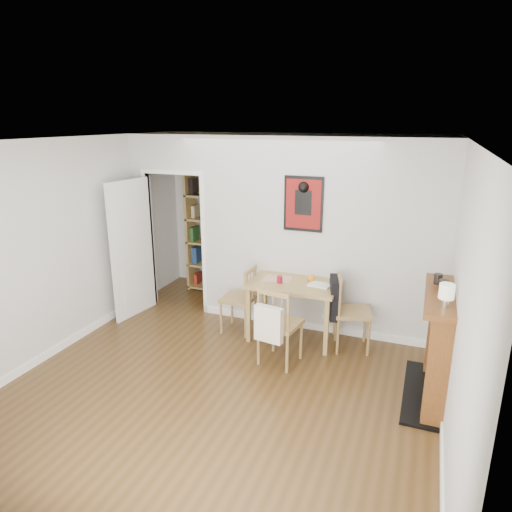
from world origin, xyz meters
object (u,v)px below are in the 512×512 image
at_px(fireplace, 439,343).
at_px(ceramic_jar_a, 444,286).
at_px(red_glass, 280,279).
at_px(orange_fruit, 311,278).
at_px(notebook, 319,285).
at_px(bookshelf, 213,232).
at_px(dining_table, 294,289).
at_px(chair_right, 351,312).
at_px(mantel_lamp, 447,293).
at_px(ceramic_jar_b, 438,279).
at_px(chair_front, 280,324).
at_px(chair_left, 238,299).

bearing_deg(fireplace, ceramic_jar_a, 116.75).
bearing_deg(red_glass, orange_fruit, 28.33).
height_order(fireplace, ceramic_jar_a, ceramic_jar_a).
height_order(fireplace, notebook, fireplace).
xyz_separation_m(bookshelf, red_glass, (1.60, -1.33, -0.19)).
height_order(dining_table, chair_right, chair_right).
xyz_separation_m(mantel_lamp, ceramic_jar_b, (-0.07, 0.61, -0.08)).
bearing_deg(ceramic_jar_a, chair_front, 178.64).
distance_m(chair_left, chair_right, 1.51).
distance_m(red_glass, ceramic_jar_b, 1.94).
xyz_separation_m(bookshelf, fireplace, (3.53, -2.01, -0.40)).
xyz_separation_m(chair_left, notebook, (1.09, 0.07, 0.32)).
relative_size(orange_fruit, ceramic_jar_a, 0.74).
xyz_separation_m(ceramic_jar_a, ceramic_jar_b, (-0.05, 0.21, -0.01)).
bearing_deg(chair_right, chair_left, -178.15).
height_order(bookshelf, orange_fruit, bookshelf).
relative_size(chair_front, red_glass, 10.34).
bearing_deg(chair_left, notebook, 3.91).
distance_m(chair_right, mantel_lamp, 1.69).
relative_size(fireplace, ceramic_jar_b, 11.45).
xyz_separation_m(fireplace, ceramic_jar_b, (-0.08, 0.26, 0.60)).
distance_m(chair_right, red_glass, 0.98).
bearing_deg(dining_table, mantel_lamp, -32.33).
xyz_separation_m(chair_front, ceramic_jar_a, (1.71, -0.04, 0.73)).
bearing_deg(bookshelf, ceramic_jar_a, -29.20).
xyz_separation_m(bookshelf, orange_fruit, (1.96, -1.13, -0.19)).
bearing_deg(mantel_lamp, orange_fruit, 141.89).
height_order(dining_table, fireplace, fireplace).
relative_size(chair_front, bookshelf, 0.47).
distance_m(notebook, ceramic_jar_b, 1.52).
height_order(chair_left, chair_front, chair_front).
bearing_deg(chair_front, bookshelf, 133.10).
height_order(fireplace, red_glass, fireplace).
relative_size(red_glass, ceramic_jar_b, 0.86).
bearing_deg(red_glass, chair_front, -71.45).
bearing_deg(dining_table, chair_left, -175.66).
distance_m(chair_front, red_glass, 0.71).
height_order(red_glass, notebook, red_glass).
xyz_separation_m(dining_table, red_glass, (-0.17, -0.08, 0.14)).
xyz_separation_m(chair_front, fireplace, (1.73, -0.09, 0.12)).
bearing_deg(mantel_lamp, bookshelf, 146.16).
height_order(red_glass, ceramic_jar_b, ceramic_jar_b).
relative_size(fireplace, red_glass, 13.27).
bearing_deg(orange_fruit, ceramic_jar_a, -28.07).
bearing_deg(chair_right, mantel_lamp, -47.73).
height_order(bookshelf, red_glass, bookshelf).
bearing_deg(chair_front, fireplace, -2.85).
bearing_deg(fireplace, notebook, 151.68).
relative_size(chair_right, ceramic_jar_a, 8.05).
height_order(chair_left, fireplace, fireplace).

